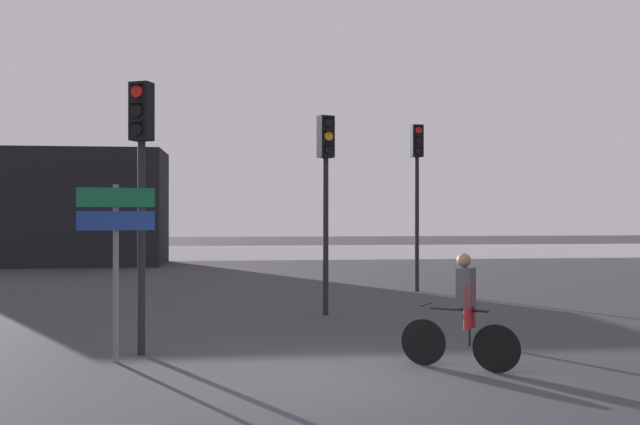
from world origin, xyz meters
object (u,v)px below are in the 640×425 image
at_px(traffic_light_center, 326,176).
at_px(cyclist, 463,311).
at_px(direction_sign_post, 116,240).
at_px(distant_building, 51,208).
at_px(traffic_light_far_right, 417,176).
at_px(traffic_light_near_left, 141,165).

xyz_separation_m(traffic_light_center, cyclist, (1.25, -5.53, -2.16)).
relative_size(direction_sign_post, cyclist, 1.60).
bearing_deg(traffic_light_center, direction_sign_post, 29.29).
height_order(distant_building, direction_sign_post, distant_building).
distance_m(distant_building, traffic_light_far_right, 17.61).
distance_m(traffic_light_near_left, traffic_light_far_right, 10.53).
bearing_deg(distant_building, traffic_light_far_right, -42.78).
distance_m(traffic_light_center, cyclist, 6.07).
xyz_separation_m(traffic_light_far_right, direction_sign_post, (-6.75, -8.85, -1.44)).
bearing_deg(direction_sign_post, distant_building, -86.37).
relative_size(traffic_light_center, direction_sign_post, 1.65).
relative_size(traffic_light_near_left, traffic_light_center, 0.98).
bearing_deg(cyclist, direction_sign_post, 112.92).
relative_size(traffic_light_near_left, cyclist, 2.59).
xyz_separation_m(traffic_light_center, direction_sign_post, (-3.64, -4.52, -1.19)).
xyz_separation_m(traffic_light_center, traffic_light_far_right, (3.11, 4.33, 0.25)).
distance_m(distant_building, traffic_light_center, 19.01).
distance_m(traffic_light_far_right, cyclist, 10.32).
bearing_deg(distant_building, direction_sign_post, -73.49).
distance_m(traffic_light_near_left, direction_sign_post, 1.29).
height_order(traffic_light_near_left, direction_sign_post, traffic_light_near_left).
xyz_separation_m(distant_building, traffic_light_center, (9.81, -16.28, 0.53)).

